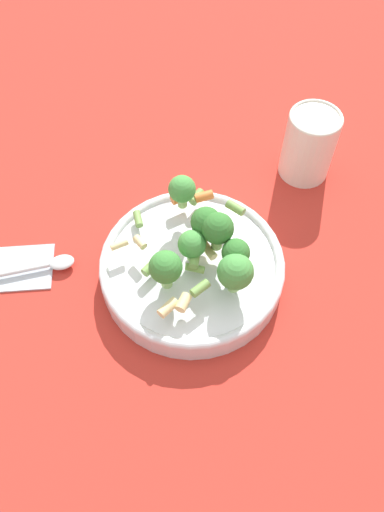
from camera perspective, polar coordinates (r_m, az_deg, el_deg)
name	(u,v)px	position (r m, az deg, el deg)	size (l,w,h in m)	color
ground_plane	(192,275)	(0.73, 0.00, -2.23)	(3.00, 3.00, 0.00)	#B72D23
bowl	(192,267)	(0.71, 0.00, -1.30)	(0.26, 0.26, 0.04)	silver
pasta_salad	(204,243)	(0.66, 1.34, 1.52)	(0.20, 0.20, 0.08)	#8CB766
cup	(309,144)	(0.83, 13.25, 12.33)	(0.08, 0.08, 0.12)	silver
napkin	(12,268)	(0.78, -19.91, -1.30)	(0.09, 0.13, 0.01)	#B2BCC6
spoon	(42,266)	(0.76, -16.73, -1.12)	(0.03, 0.15, 0.01)	silver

